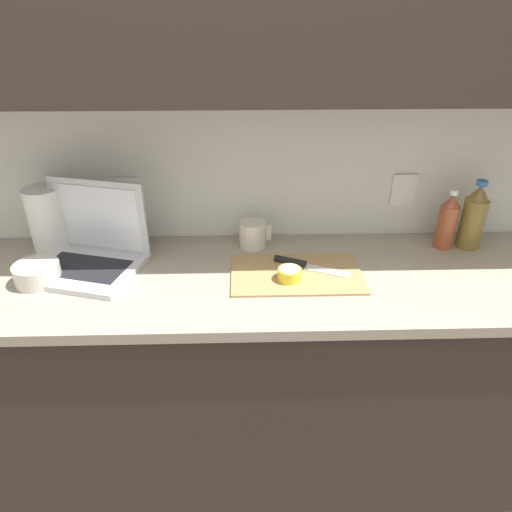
# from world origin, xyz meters

# --- Properties ---
(ground_plane) EXTENTS (12.00, 12.00, 0.00)m
(ground_plane) POSITION_xyz_m (0.00, 0.00, 0.00)
(ground_plane) COLOR #564C47
(ground_plane) RESTS_ON ground
(wall_back) EXTENTS (5.20, 0.38, 2.60)m
(wall_back) POSITION_xyz_m (0.00, 0.22, 1.56)
(wall_back) COLOR white
(wall_back) RESTS_ON ground_plane
(counter_unit) EXTENTS (2.40, 0.59, 0.89)m
(counter_unit) POSITION_xyz_m (-0.02, 0.00, 0.45)
(counter_unit) COLOR #332823
(counter_unit) RESTS_ON ground_plane
(laptop) EXTENTS (0.40, 0.35, 0.28)m
(laptop) POSITION_xyz_m (-0.41, 0.08, 0.95)
(laptop) COLOR silver
(laptop) RESTS_ON counter_unit
(cutting_board) EXTENTS (0.43, 0.26, 0.01)m
(cutting_board) POSITION_xyz_m (0.27, 0.00, 0.89)
(cutting_board) COLOR tan
(cutting_board) RESTS_ON counter_unit
(knife) EXTENTS (0.25, 0.13, 0.02)m
(knife) POSITION_xyz_m (0.28, 0.05, 0.90)
(knife) COLOR silver
(knife) RESTS_ON cutting_board
(lemon_half_cut) EXTENTS (0.08, 0.08, 0.04)m
(lemon_half_cut) POSITION_xyz_m (0.24, -0.04, 0.92)
(lemon_half_cut) COLOR yellow
(lemon_half_cut) RESTS_ON cutting_board
(bottle_green_soda) EXTENTS (0.07, 0.07, 0.22)m
(bottle_green_soda) POSITION_xyz_m (0.83, 0.18, 0.99)
(bottle_green_soda) COLOR #A34C2D
(bottle_green_soda) RESTS_ON counter_unit
(bottle_oil_tall) EXTENTS (0.08, 0.08, 0.25)m
(bottle_oil_tall) POSITION_xyz_m (0.92, 0.18, 1.00)
(bottle_oil_tall) COLOR olive
(bottle_oil_tall) RESTS_ON counter_unit
(measuring_cup) EXTENTS (0.12, 0.10, 0.10)m
(measuring_cup) POSITION_xyz_m (0.13, 0.21, 0.94)
(measuring_cup) COLOR silver
(measuring_cup) RESTS_ON counter_unit
(bowl_white) EXTENTS (0.14, 0.14, 0.07)m
(bowl_white) POSITION_xyz_m (-0.56, -0.02, 0.92)
(bowl_white) COLOR beige
(bowl_white) RESTS_ON counter_unit
(paper_towel_roll) EXTENTS (0.13, 0.13, 0.23)m
(paper_towel_roll) POSITION_xyz_m (-0.59, 0.20, 1.00)
(paper_towel_roll) COLOR white
(paper_towel_roll) RESTS_ON counter_unit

